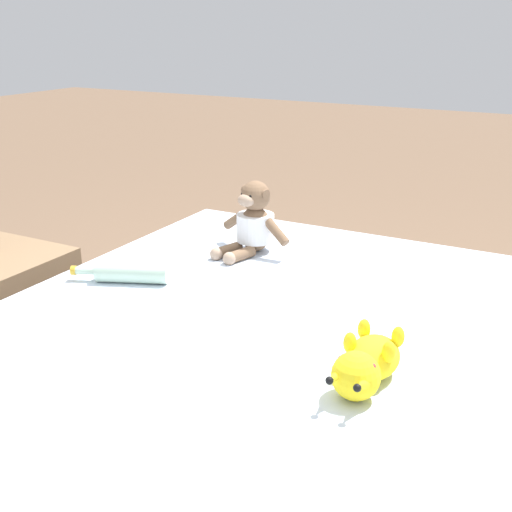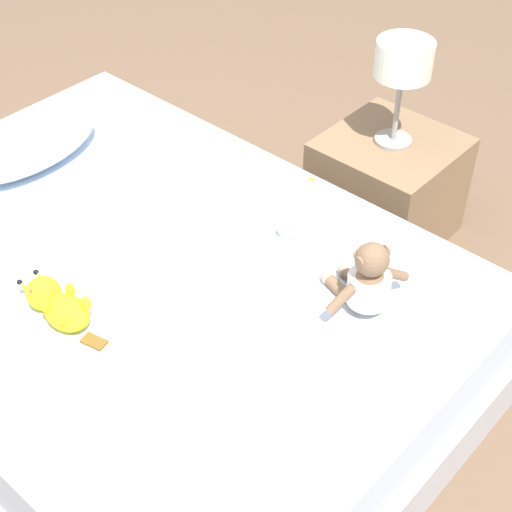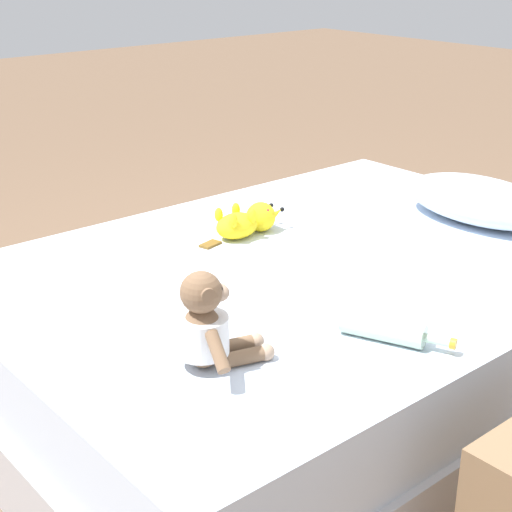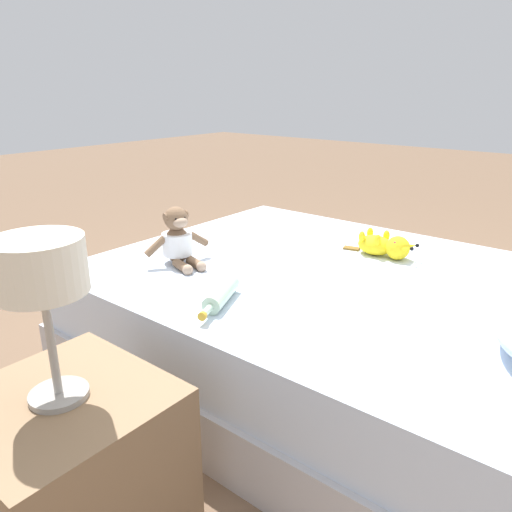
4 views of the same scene
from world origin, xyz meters
name	(u,v)px [view 4 (image 4 of 4)]	position (x,y,z in m)	size (l,w,h in m)	color
ground_plane	(347,380)	(0.00, 0.00, 0.00)	(16.00, 16.00, 0.00)	brown
bed	(350,331)	(0.00, 0.00, 0.22)	(1.47, 2.06, 0.45)	#B2B2B7
plush_monkey	(178,241)	(0.30, -0.64, 0.55)	(0.28, 0.24, 0.24)	brown
plush_yellow_creature	(384,246)	(-0.30, -0.02, 0.50)	(0.11, 0.33, 0.10)	yellow
glass_bottle	(221,295)	(0.49, -0.24, 0.48)	(0.28, 0.15, 0.06)	#B2D1B7
nightstand	(71,469)	(1.10, -0.20, 0.22)	(0.47, 0.47, 0.43)	#846647
bedside_lamp	(41,274)	(1.10, -0.20, 0.75)	(0.20, 0.20, 0.40)	gray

